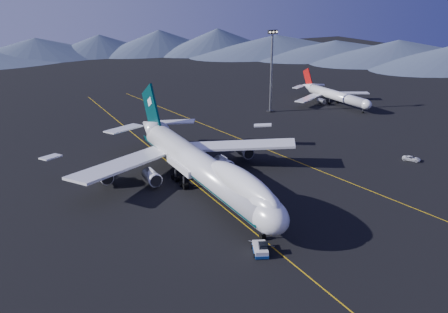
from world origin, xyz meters
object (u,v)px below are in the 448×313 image
service_van (412,158)px  floodlight_mast (271,71)px  pushback_tug (260,250)px  second_jet (334,95)px  boeing_747 (201,166)px

service_van → floodlight_mast: size_ratio=0.16×
pushback_tug → floodlight_mast: 102.86m
pushback_tug → second_jet: second_jet is taller
service_van → boeing_747: bearing=135.0°
boeing_747 → floodlight_mast: floodlight_mast is taller
boeing_747 → pushback_tug: bearing=-95.6°
boeing_747 → floodlight_mast: size_ratio=2.46×
boeing_747 → floodlight_mast: (53.61, 54.13, 9.09)m
boeing_747 → second_jet: boeing_747 is taller
pushback_tug → second_jet: bearing=67.7°
pushback_tug → floodlight_mast: floodlight_mast is taller
boeing_747 → floodlight_mast: bearing=45.3°
pushback_tug → service_van: pushback_tug is taller
floodlight_mast → pushback_tug: bearing=-123.8°
pushback_tug → service_van: 65.06m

